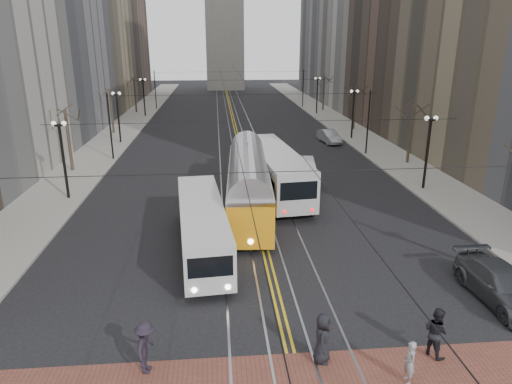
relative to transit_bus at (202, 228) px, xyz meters
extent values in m
plane|color=black|center=(3.50, -8.24, -1.40)|extent=(260.00, 260.00, 0.00)
cube|color=gray|center=(-11.50, 36.76, -1.32)|extent=(5.00, 140.00, 0.15)
cube|color=gray|center=(18.50, 36.76, -1.32)|extent=(5.00, 140.00, 0.15)
cube|color=gray|center=(3.50, 36.76, -1.39)|extent=(4.80, 130.00, 0.02)
cube|color=gold|center=(3.50, 36.76, -1.39)|extent=(0.42, 130.00, 0.01)
cylinder|color=black|center=(-10.20, 9.76, 1.40)|extent=(0.20, 0.20, 5.60)
cylinder|color=black|center=(-10.20, 29.76, 1.40)|extent=(0.20, 0.20, 5.60)
cylinder|color=black|center=(-10.20, 49.76, 1.40)|extent=(0.20, 0.20, 5.60)
cylinder|color=black|center=(17.20, 9.76, 1.40)|extent=(0.20, 0.20, 5.60)
cylinder|color=black|center=(17.20, 29.76, 1.40)|extent=(0.20, 0.20, 5.60)
cylinder|color=black|center=(17.20, 49.76, 1.40)|extent=(0.20, 0.20, 5.60)
cylinder|color=#382D23|center=(-12.20, 17.76, 1.40)|extent=(0.28, 0.28, 5.60)
cylinder|color=#382D23|center=(-12.20, 35.76, 1.40)|extent=(0.28, 0.28, 5.60)
cylinder|color=#382D23|center=(-12.20, 53.76, 1.40)|extent=(0.28, 0.28, 5.60)
cylinder|color=#382D23|center=(19.20, 17.76, 1.40)|extent=(0.28, 0.28, 5.60)
cylinder|color=#382D23|center=(19.20, 35.76, 1.40)|extent=(0.28, 0.28, 5.60)
cylinder|color=#382D23|center=(19.20, 53.76, 1.40)|extent=(0.28, 0.28, 5.60)
cylinder|color=black|center=(2.00, 36.76, 4.60)|extent=(0.03, 120.00, 0.03)
cylinder|color=black|center=(5.00, 36.76, 4.60)|extent=(0.03, 120.00, 0.03)
cylinder|color=black|center=(-9.40, 21.76, 1.90)|extent=(0.16, 0.16, 6.60)
cylinder|color=black|center=(-9.40, 57.76, 1.90)|extent=(0.16, 0.16, 6.60)
cylinder|color=black|center=(16.40, 21.76, 1.90)|extent=(0.16, 0.16, 6.60)
cylinder|color=black|center=(16.40, 57.76, 1.90)|extent=(0.16, 0.16, 6.60)
cube|color=silver|center=(0.00, 0.00, 0.00)|extent=(3.33, 11.35, 2.80)
cube|color=orange|center=(3.00, 6.18, 0.28)|extent=(3.41, 14.35, 3.35)
cube|color=#B8B8B8|center=(5.30, 9.94, 0.30)|extent=(4.22, 13.25, 3.40)
cube|color=beige|center=(7.50, 10.30, -0.27)|extent=(2.66, 5.31, 2.25)
imported|color=#393A40|center=(8.08, 14.37, -0.72)|extent=(1.62, 3.98, 1.35)
imported|color=#9B9DA2|center=(14.00, 27.96, -0.66)|extent=(2.22, 4.67, 1.48)
imported|color=#3C3F43|center=(13.56, -6.34, -0.61)|extent=(2.40, 5.52, 1.58)
imported|color=black|center=(4.56, -9.74, -0.41)|extent=(0.87, 1.09, 1.95)
imported|color=gray|center=(7.27, -11.08, -0.59)|extent=(0.41, 0.60, 1.60)
imported|color=black|center=(8.83, -9.74, -0.40)|extent=(1.11, 1.20, 1.97)
imported|color=black|center=(-1.75, -9.74, -0.40)|extent=(0.91, 1.36, 1.97)
camera|label=1|loc=(0.94, -23.50, 9.79)|focal=32.00mm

